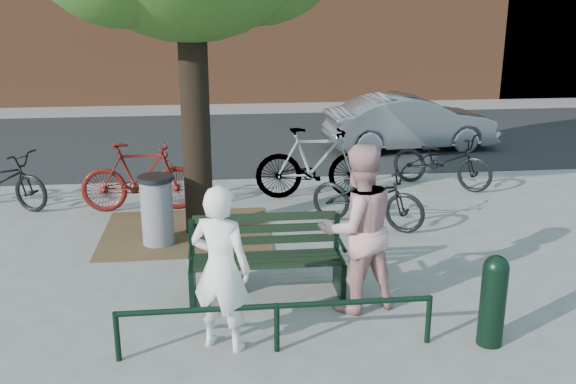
{
  "coord_description": "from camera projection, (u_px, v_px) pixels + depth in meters",
  "views": [
    {
      "loc": [
        -0.51,
        -6.68,
        3.28
      ],
      "look_at": [
        0.36,
        1.0,
        0.94
      ],
      "focal_mm": 40.0,
      "sensor_mm": 36.0,
      "label": 1
    }
  ],
  "objects": [
    {
      "name": "ground",
      "position": [
        267.0,
        296.0,
        7.36
      ],
      "size": [
        90.0,
        90.0,
        0.0
      ],
      "primitive_type": "plane",
      "color": "gray",
      "rests_on": "ground"
    },
    {
      "name": "dirt_pit",
      "position": [
        187.0,
        232.0,
        9.34
      ],
      "size": [
        2.4,
        2.0,
        0.02
      ],
      "primitive_type": "cube",
      "color": "brown",
      "rests_on": "ground"
    },
    {
      "name": "road",
      "position": [
        239.0,
        140.0,
        15.44
      ],
      "size": [
        40.0,
        7.0,
        0.01
      ],
      "primitive_type": "cube",
      "color": "black",
      "rests_on": "ground"
    },
    {
      "name": "park_bench",
      "position": [
        266.0,
        255.0,
        7.29
      ],
      "size": [
        1.74,
        0.54,
        0.97
      ],
      "color": "black",
      "rests_on": "ground"
    },
    {
      "name": "guard_railing",
      "position": [
        277.0,
        313.0,
        6.1
      ],
      "size": [
        3.06,
        0.06,
        0.51
      ],
      "color": "black",
      "rests_on": "ground"
    },
    {
      "name": "person_left",
      "position": [
        221.0,
        269.0,
        6.07
      ],
      "size": [
        0.71,
        0.62,
        1.65
      ],
      "primitive_type": "imported",
      "rotation": [
        0.0,
        0.0,
        2.69
      ],
      "color": "white",
      "rests_on": "ground"
    },
    {
      "name": "person_right",
      "position": [
        358.0,
        228.0,
        6.84
      ],
      "size": [
        1.04,
        0.9,
        1.84
      ],
      "primitive_type": "imported",
      "rotation": [
        0.0,
        0.0,
        3.4
      ],
      "color": "tan",
      "rests_on": "ground"
    },
    {
      "name": "bollard",
      "position": [
        493.0,
        297.0,
        6.21
      ],
      "size": [
        0.25,
        0.25,
        0.94
      ],
      "color": "black",
      "rests_on": "ground"
    },
    {
      "name": "litter_bin",
      "position": [
        157.0,
        210.0,
        8.77
      ],
      "size": [
        0.48,
        0.48,
        0.98
      ],
      "color": "gray",
      "rests_on": "ground"
    },
    {
      "name": "bicycle_a",
      "position": [
        1.0,
        179.0,
        10.34
      ],
      "size": [
        1.91,
        1.37,
        0.95
      ],
      "primitive_type": "imported",
      "rotation": [
        0.0,
        0.0,
        1.11
      ],
      "color": "black",
      "rests_on": "ground"
    },
    {
      "name": "bicycle_b",
      "position": [
        140.0,
        177.0,
        10.15
      ],
      "size": [
        1.86,
        0.53,
        1.12
      ],
      "primitive_type": "imported",
      "rotation": [
        0.0,
        0.0,
        1.57
      ],
      "color": "#4F0E0B",
      "rests_on": "ground"
    },
    {
      "name": "bicycle_c",
      "position": [
        367.0,
        196.0,
        9.49
      ],
      "size": [
        1.81,
        1.52,
        0.93
      ],
      "primitive_type": "imported",
      "rotation": [
        0.0,
        0.0,
        0.96
      ],
      "color": "black",
      "rests_on": "ground"
    },
    {
      "name": "bicycle_d",
      "position": [
        315.0,
        163.0,
        10.82
      ],
      "size": [
        2.04,
        0.63,
        1.22
      ],
      "primitive_type": "imported",
      "rotation": [
        0.0,
        0.0,
        1.54
      ],
      "color": "gray",
      "rests_on": "ground"
    },
    {
      "name": "bicycle_e",
      "position": [
        442.0,
        160.0,
        11.5
      ],
      "size": [
        1.84,
        1.67,
        0.97
      ],
      "primitive_type": "imported",
      "rotation": [
        0.0,
        0.0,
        0.88
      ],
      "color": "black",
      "rests_on": "ground"
    },
    {
      "name": "parked_car",
      "position": [
        410.0,
        122.0,
        14.28
      ],
      "size": [
        3.85,
        1.61,
        1.24
      ],
      "primitive_type": "imported",
      "rotation": [
        0.0,
        0.0,
        1.65
      ],
      "color": "gray",
      "rests_on": "ground"
    }
  ]
}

